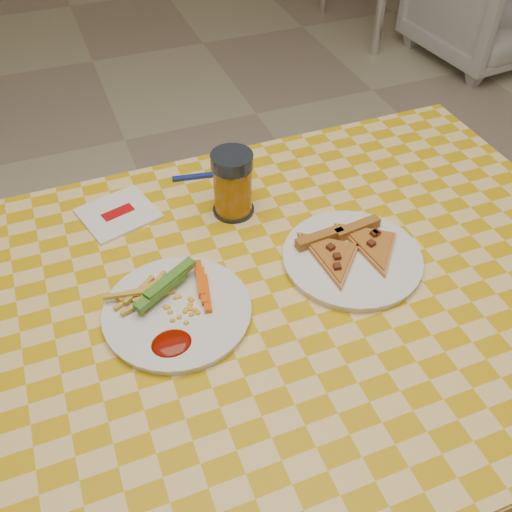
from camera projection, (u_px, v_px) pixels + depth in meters
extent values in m
plane|color=beige|center=(266.00, 486.00, 1.50)|extent=(8.00, 8.00, 0.00)
cylinder|color=silver|center=(2.00, 370.00, 1.34)|extent=(0.06, 0.06, 0.71)
cylinder|color=silver|center=(398.00, 254.00, 1.62)|extent=(0.06, 0.06, 0.71)
cube|color=brown|center=(272.00, 304.00, 0.99)|extent=(1.20, 0.80, 0.04)
cylinder|color=white|center=(177.00, 312.00, 0.94)|extent=(0.26, 0.26, 0.01)
cylinder|color=white|center=(352.00, 259.00, 1.03)|extent=(0.30, 0.30, 0.01)
cube|color=#19580D|center=(165.00, 284.00, 0.94)|extent=(0.11, 0.09, 0.02)
cube|color=#F1590A|center=(203.00, 286.00, 0.96)|extent=(0.07, 0.09, 0.02)
ellipsoid|color=#720C02|center=(171.00, 344.00, 0.88)|extent=(0.06, 0.05, 0.01)
cube|color=#A67425|center=(319.00, 239.00, 1.04)|extent=(0.09, 0.03, 0.02)
cube|color=#A67425|center=(357.00, 229.00, 1.06)|extent=(0.10, 0.03, 0.02)
cylinder|color=black|center=(234.00, 209.00, 1.13)|extent=(0.08, 0.08, 0.01)
cylinder|color=#975B10|center=(233.00, 189.00, 1.10)|extent=(0.07, 0.07, 0.11)
cylinder|color=black|center=(232.00, 161.00, 1.05)|extent=(0.08, 0.08, 0.03)
cube|color=white|center=(118.00, 214.00, 1.12)|extent=(0.16, 0.16, 0.01)
cube|color=#AE090C|center=(118.00, 212.00, 1.12)|extent=(0.07, 0.04, 0.00)
cube|color=navy|center=(197.00, 176.00, 1.21)|extent=(0.11, 0.03, 0.01)
cube|color=silver|center=(231.00, 172.00, 1.22)|extent=(0.05, 0.03, 0.00)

